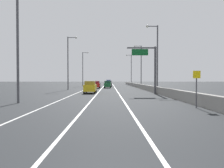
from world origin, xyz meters
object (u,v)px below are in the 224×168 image
object	(u,v)px
lamp_post_right_second	(156,54)
car_blue_3	(109,83)
lamp_post_left_far	(83,67)
car_red_4	(96,85)
lamp_post_left_mid	(69,60)
car_green_0	(108,84)
lamp_post_left_near	(20,35)
overhead_sign_gantry	(151,64)
speed_advisory_sign	(197,86)
car_yellow_1	(90,87)
car_black_2	(109,84)
lamp_post_right_third	(140,64)
lamp_post_right_fourth	(131,68)

from	to	relation	value
lamp_post_right_second	car_blue_3	bearing A→B (deg)	100.08
lamp_post_left_far	car_red_4	bearing A→B (deg)	-74.19
car_blue_3	lamp_post_left_mid	bearing A→B (deg)	-103.11
lamp_post_left_far	car_red_4	world-z (taller)	lamp_post_left_far
car_green_0	car_blue_3	distance (m)	27.00
lamp_post_left_near	car_red_4	xyz separation A→B (m)	(5.28, 35.25, -5.71)
overhead_sign_gantry	lamp_post_right_second	world-z (taller)	lamp_post_right_second
overhead_sign_gantry	lamp_post_left_far	distance (m)	44.57
speed_advisory_sign	car_yellow_1	size ratio (longest dim) A/B	0.69
car_yellow_1	car_blue_3	xyz separation A→B (m)	(2.87, 49.51, 0.05)
car_yellow_1	lamp_post_right_second	bearing A→B (deg)	8.69
lamp_post_left_far	car_yellow_1	bearing A→B (deg)	-81.67
lamp_post_right_second	car_red_4	distance (m)	22.39
lamp_post_left_near	car_black_2	size ratio (longest dim) A/B	2.89
lamp_post_right_third	lamp_post_left_near	distance (m)	43.50
speed_advisory_sign	lamp_post_left_mid	xyz separation A→B (m)	(-15.97, 31.52, 4.90)
lamp_post_left_near	car_red_4	bearing A→B (deg)	81.49
car_green_0	overhead_sign_gantry	bearing A→B (deg)	-73.87
speed_advisory_sign	lamp_post_left_far	xyz separation A→B (m)	(-16.02, 59.07, 4.90)
lamp_post_right_fourth	car_yellow_1	bearing A→B (deg)	-103.39
overhead_sign_gantry	lamp_post_right_fourth	world-z (taller)	lamp_post_right_fourth
overhead_sign_gantry	lamp_post_right_third	size ratio (longest dim) A/B	0.64
overhead_sign_gantry	lamp_post_right_third	world-z (taller)	lamp_post_right_third
lamp_post_right_second	lamp_post_right_fourth	world-z (taller)	same
lamp_post_left_far	car_green_0	xyz separation A→B (m)	(8.53, -17.37, -5.69)
overhead_sign_gantry	car_yellow_1	bearing A→B (deg)	169.28
lamp_post_right_fourth	car_blue_3	xyz separation A→B (m)	(-8.48, 1.86, -5.60)
speed_advisory_sign	car_black_2	xyz separation A→B (m)	(-7.23, 50.94, -0.81)
overhead_sign_gantry	car_black_2	size ratio (longest dim) A/B	1.84
lamp_post_right_fourth	lamp_post_left_mid	xyz separation A→B (m)	(-17.13, -35.32, 0.00)
lamp_post_right_fourth	car_blue_3	distance (m)	10.33
speed_advisory_sign	car_red_4	size ratio (longest dim) A/B	0.66
car_blue_3	car_red_4	bearing A→B (deg)	-95.97
lamp_post_right_third	lamp_post_left_far	xyz separation A→B (m)	(-17.66, 15.18, 0.00)
speed_advisory_sign	lamp_post_right_second	size ratio (longest dim) A/B	0.25
lamp_post_right_second	car_red_4	world-z (taller)	lamp_post_right_second
lamp_post_left_near	car_black_2	world-z (taller)	lamp_post_left_near
lamp_post_left_near	car_blue_3	distance (m)	65.50
speed_advisory_sign	car_red_4	world-z (taller)	speed_advisory_sign
car_black_2	lamp_post_left_far	bearing A→B (deg)	137.23
lamp_post_left_near	lamp_post_left_mid	bearing A→B (deg)	90.62
lamp_post_right_fourth	car_black_2	distance (m)	18.86
lamp_post_left_near	car_red_4	distance (m)	36.10
lamp_post_left_near	lamp_post_left_mid	xyz separation A→B (m)	(-0.30, 27.55, 0.00)
overhead_sign_gantry	car_red_4	world-z (taller)	overhead_sign_gantry
speed_advisory_sign	lamp_post_right_fourth	bearing A→B (deg)	89.00
lamp_post_left_far	car_black_2	world-z (taller)	lamp_post_left_far
lamp_post_left_near	car_black_2	distance (m)	48.06
car_black_2	car_yellow_1	bearing A→B (deg)	-95.31
car_black_2	lamp_post_right_third	bearing A→B (deg)	-38.48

